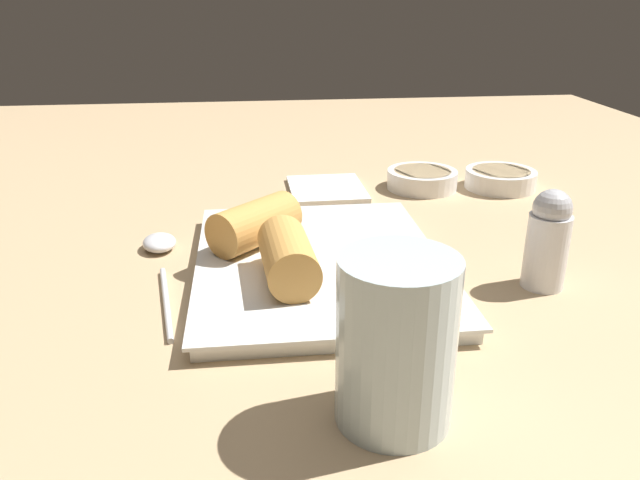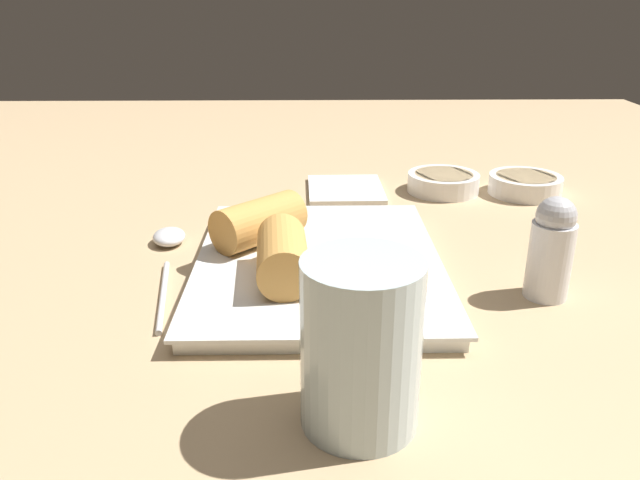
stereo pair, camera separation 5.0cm
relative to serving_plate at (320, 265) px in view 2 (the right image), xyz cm
name	(u,v)px [view 2 (the right image)]	position (x,y,z in cm)	size (l,w,h in cm)	color
table_surface	(319,282)	(-0.07, -0.12, -1.76)	(180.00, 140.00, 2.00)	tan
serving_plate	(320,265)	(0.00, 0.00, 0.00)	(27.77, 21.48, 1.50)	silver
roll_front_left	(263,220)	(-3.88, -5.28, 2.83)	(8.97, 9.00, 4.18)	#D19347
roll_front_right	(282,253)	(3.82, -3.13, 2.83)	(9.38, 4.72, 4.18)	#D19347
dipping_bowl_near	(443,182)	(-23.35, 15.67, 0.51)	(8.77, 8.77, 2.34)	white
dipping_bowl_far	(525,184)	(-22.33, 25.54, 0.51)	(8.77, 8.77, 2.34)	white
spoon	(168,244)	(-5.46, -14.61, -0.11)	(20.14, 5.01, 1.43)	silver
napkin	(346,189)	(-23.53, 3.58, -0.46)	(10.90, 9.31, 0.60)	white
drinking_glass	(361,345)	(20.39, 1.95, 4.39)	(6.88, 6.88, 10.30)	silver
salt_shaker	(551,248)	(4.77, 18.52, 3.54)	(3.53, 3.53, 8.61)	silver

